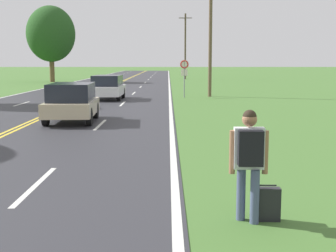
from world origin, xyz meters
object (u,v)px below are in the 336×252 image
(hitchhiker_person, at_px, (249,154))
(car_champagne_hatchback_approaching, at_px, (71,101))
(tree_behind_sign, at_px, (50,34))
(traffic_sign, at_px, (184,69))
(car_white_hatchback_mid_near, at_px, (107,87))
(suitcase, at_px, (266,204))

(hitchhiker_person, distance_m, car_champagne_hatchback_approaching, 13.09)
(car_champagne_hatchback_approaching, bearing_deg, tree_behind_sign, -167.74)
(traffic_sign, xyz_separation_m, tree_behind_sign, (-14.99, 24.32, 3.72))
(traffic_sign, relative_size, car_white_hatchback_mid_near, 0.63)
(traffic_sign, height_order, tree_behind_sign, tree_behind_sign)
(traffic_sign, bearing_deg, suitcase, -89.03)
(traffic_sign, height_order, car_white_hatchback_mid_near, traffic_sign)
(tree_behind_sign, distance_m, car_white_hatchback_mid_near, 28.23)
(suitcase, distance_m, car_white_hatchback_mid_near, 23.86)
(suitcase, bearing_deg, tree_behind_sign, 19.16)
(suitcase, xyz_separation_m, tree_behind_sign, (-15.41, 49.19, 5.39))
(car_white_hatchback_mid_near, bearing_deg, traffic_sign, 109.27)
(traffic_sign, relative_size, car_champagne_hatchback_approaching, 0.66)
(suitcase, bearing_deg, traffic_sign, 2.74)
(tree_behind_sign, bearing_deg, car_champagne_hatchback_approaching, -75.04)
(traffic_sign, bearing_deg, hitchhiker_person, -89.72)
(traffic_sign, bearing_deg, car_champagne_hatchback_approaching, -111.28)
(car_champagne_hatchback_approaching, bearing_deg, suitcase, 21.85)
(hitchhiker_person, distance_m, tree_behind_sign, 51.74)
(suitcase, height_order, car_white_hatchback_mid_near, car_white_hatchback_mid_near)
(tree_behind_sign, bearing_deg, hitchhiker_person, -72.96)
(suitcase, distance_m, car_champagne_hatchback_approaching, 13.14)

